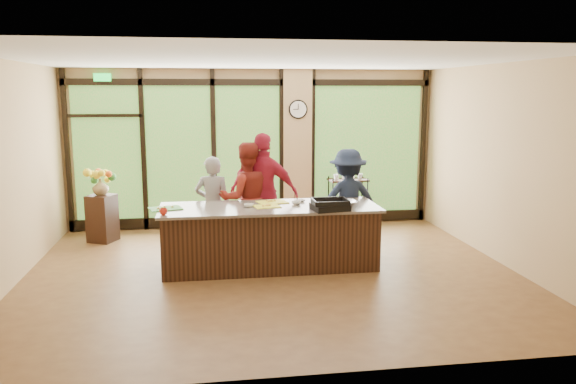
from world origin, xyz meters
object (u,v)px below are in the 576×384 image
object	(u,v)px
bar_cart	(348,195)
island_base	(270,238)
cook_left	(213,205)
roasting_pan	(330,207)
cook_right	(348,200)
flower_stand	(102,218)

from	to	relation	value
bar_cart	island_base	bearing A→B (deg)	-130.68
cook_left	roasting_pan	size ratio (longest dim) A/B	3.19
island_base	bar_cart	xyz separation A→B (m)	(1.80, 2.38, 0.17)
cook_right	bar_cart	size ratio (longest dim) A/B	1.65
cook_right	bar_cart	world-z (taller)	cook_right
island_base	cook_left	xyz separation A→B (m)	(-0.81, 0.87, 0.35)
island_base	roasting_pan	size ratio (longest dim) A/B	6.28
roasting_pan	bar_cart	bearing A→B (deg)	61.15
island_base	flower_stand	world-z (taller)	island_base
flower_stand	roasting_pan	bearing A→B (deg)	-7.89
island_base	bar_cart	world-z (taller)	bar_cart
flower_stand	bar_cart	bearing A→B (deg)	31.23
island_base	cook_right	size ratio (longest dim) A/B	1.85
cook_right	cook_left	bearing A→B (deg)	-7.19
island_base	bar_cart	distance (m)	2.99
roasting_pan	cook_left	bearing A→B (deg)	133.00
island_base	cook_right	bearing A→B (deg)	26.93
cook_left	bar_cart	distance (m)	3.03
roasting_pan	bar_cart	size ratio (longest dim) A/B	0.49
cook_left	cook_right	world-z (taller)	cook_right
cook_left	flower_stand	bearing A→B (deg)	-21.03
cook_left	cook_right	distance (m)	2.18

